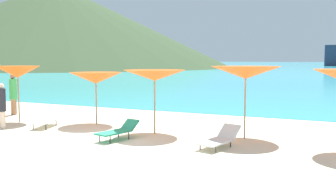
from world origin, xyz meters
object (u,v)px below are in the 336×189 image
(umbrella_4, at_px, (96,78))
(lounge_chair_3, at_px, (219,139))
(lounge_chair_5, at_px, (47,120))
(beachgoer_1, at_px, (2,104))
(umbrella_3, at_px, (18,72))
(lounge_chair_4, at_px, (118,130))
(beachgoer_2, at_px, (13,93))
(umbrella_5, at_px, (155,76))
(umbrella_6, at_px, (246,73))

(umbrella_4, bearing_deg, lounge_chair_3, -17.22)
(lounge_chair_5, relative_size, beachgoer_1, 1.03)
(umbrella_3, height_order, lounge_chair_5, umbrella_3)
(lounge_chair_3, xyz_separation_m, lounge_chair_4, (-3.23, -0.37, 0.05))
(umbrella_4, distance_m, beachgoer_2, 5.07)
(umbrella_3, xyz_separation_m, beachgoer_2, (-1.85, 1.44, -1.04))
(umbrella_5, distance_m, lounge_chair_3, 3.30)
(lounge_chair_4, height_order, beachgoer_2, beachgoer_2)
(umbrella_6, distance_m, beachgoer_2, 11.00)
(umbrella_6, distance_m, beachgoer_1, 8.83)
(umbrella_6, xyz_separation_m, beachgoer_2, (-10.92, 0.73, -1.12))
(lounge_chair_5, bearing_deg, lounge_chair_4, -30.47)
(umbrella_5, xyz_separation_m, lounge_chair_3, (2.61, -0.99, -1.75))
(umbrella_3, relative_size, lounge_chair_3, 1.35)
(lounge_chair_4, bearing_deg, lounge_chair_5, -178.44)
(umbrella_6, height_order, beachgoer_1, umbrella_6)
(umbrella_6, height_order, lounge_chair_5, umbrella_6)
(umbrella_3, height_order, lounge_chair_3, umbrella_3)
(lounge_chair_3, height_order, beachgoer_1, beachgoer_1)
(umbrella_4, xyz_separation_m, beachgoer_2, (-4.97, 0.49, -0.82))
(lounge_chair_4, bearing_deg, umbrella_5, 79.72)
(umbrella_4, height_order, lounge_chair_3, umbrella_4)
(lounge_chair_5, distance_m, beachgoer_2, 4.09)
(umbrella_5, height_order, beachgoer_1, umbrella_5)
(beachgoer_2, bearing_deg, lounge_chair_4, 43.01)
(umbrella_4, xyz_separation_m, lounge_chair_5, (-1.36, -1.28, -1.54))
(lounge_chair_3, relative_size, beachgoer_2, 0.90)
(umbrella_4, relative_size, lounge_chair_3, 1.25)
(umbrella_3, xyz_separation_m, umbrella_4, (3.13, 0.94, -0.23))
(umbrella_4, height_order, umbrella_6, umbrella_6)
(lounge_chair_3, distance_m, lounge_chair_4, 3.25)
(lounge_chair_5, xyz_separation_m, beachgoer_1, (-1.20, -0.99, 0.62))
(lounge_chair_3, bearing_deg, beachgoer_1, -161.23)
(umbrella_4, height_order, beachgoer_2, umbrella_4)
(umbrella_4, relative_size, beachgoer_2, 1.13)
(umbrella_5, bearing_deg, lounge_chair_4, -114.29)
(umbrella_6, relative_size, lounge_chair_4, 1.50)
(lounge_chair_3, xyz_separation_m, beachgoer_1, (-8.12, -0.55, 0.65))
(umbrella_6, distance_m, lounge_chair_5, 7.61)
(umbrella_3, height_order, beachgoer_1, umbrella_3)
(lounge_chair_4, distance_m, beachgoer_1, 4.93)
(umbrella_3, height_order, beachgoer_2, umbrella_3)
(umbrella_3, height_order, umbrella_5, umbrella_3)
(umbrella_3, distance_m, lounge_chair_4, 5.84)
(umbrella_5, relative_size, beachgoer_1, 1.37)
(beachgoer_2, bearing_deg, umbrella_5, 53.77)
(umbrella_5, height_order, beachgoer_2, umbrella_5)
(beachgoer_2, bearing_deg, umbrella_6, 58.68)
(lounge_chair_4, relative_size, lounge_chair_5, 0.92)
(umbrella_6, bearing_deg, beachgoer_1, -166.56)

